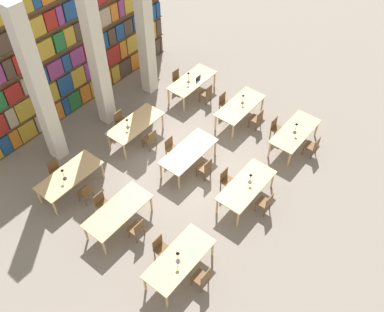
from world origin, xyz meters
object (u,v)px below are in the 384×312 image
Objects in this scene: desk_lamp_1 at (251,177)px; desk_lamp_4 at (63,172)px; chair_7 at (102,203)px; reading_table_8 at (192,81)px; chair_5 at (276,128)px; chair_15 at (121,121)px; pillar_right at (145,27)px; desk_lamp_2 at (296,126)px; desk_lamp_6 at (188,75)px; chair_3 at (227,180)px; chair_9 at (171,148)px; chair_11 at (224,103)px; chair_13 at (56,170)px; chair_2 at (266,203)px; pillar_left at (39,90)px; chair_6 at (137,229)px; reading_table_6 at (70,176)px; chair_16 at (207,93)px; reading_table_0 at (180,260)px; reading_table_2 at (295,132)px; chair_0 at (202,278)px; laptop at (200,80)px; chair_10 at (257,119)px; reading_table_5 at (240,107)px; desk_lamp_5 at (127,122)px; desk_lamp_0 at (178,255)px; chair_4 at (313,146)px; reading_table_4 at (189,152)px; desk_lamp_3 at (243,97)px; chair_17 at (178,79)px; chair_1 at (161,248)px; chair_14 at (150,139)px; chair_12 at (86,192)px; chair_8 at (205,168)px; reading_table_3 at (118,212)px.

desk_lamp_1 is 6.08m from desk_lamp_4.
chair_7 is 6.77m from reading_table_8.
chair_15 is (-3.41, 4.87, 0.00)m from chair_5.
pillar_right reaches higher than desk_lamp_2.
chair_3 is at bearing -126.53° from desk_lamp_6.
chair_9 is 3.25m from chair_11.
chair_2 is at bearing 117.59° from chair_13.
pillar_left is 6.79m from chair_3.
chair_6 reaches higher than reading_table_6.
reading_table_6 is 2.57× the size of chair_16.
reading_table_2 is (6.65, 0.03, 0.00)m from reading_table_0.
chair_11 is 0.39× the size of reading_table_6.
laptop is (6.76, 5.37, 0.34)m from chair_0.
chair_10 is 3.34m from desk_lamp_6.
reading_table_0 is 4.85m from reading_table_6.
chair_10 is at bearing 130.14° from chair_15.
desk_lamp_5 reaches higher than reading_table_5.
chair_4 is at bearing -6.01° from desk_lamp_0.
chair_6 is 3.41m from reading_table_4.
pillar_right is at bearing 16.21° from desk_lamp_4.
desk_lamp_3 is (6.67, 0.65, 0.59)m from chair_6.
desk_lamp_2 is 5.69m from chair_17.
chair_14 is at bearing -133.70° from chair_1.
chair_15 is at bearing 26.56° from chair_12.
chair_1 is 1.00× the size of chair_4.
chair_2 is 1.84× the size of desk_lamp_4.
reading_table_6 is 0.80m from chair_12.
desk_lamp_4 reaches higher than chair_1.
chair_8 is at bearing -1.96° from chair_6.
chair_0 is at bearing 31.03° from chair_11.
desk_lamp_2 is at bearing 97.77° from chair_4.
chair_0 is 3.33m from reading_table_3.
reading_table_3 is 6.62m from chair_10.
chair_3 reaches higher than reading_table_5.
reading_table_4 is at bearing -152.58° from chair_16.
reading_table_8 is (3.42, 0.77, 0.23)m from chair_14.
chair_1 reaches higher than reading_table_5.
reading_table_4 is 5.20× the size of desk_lamp_5.
desk_lamp_1 reaches higher than reading_table_0.
desk_lamp_3 reaches higher than reading_table_2.
chair_12 reaches higher than reading_table_5.
chair_2 is at bearing -59.35° from reading_table_6.
chair_4 is at bearing 148.25° from chair_7.
pillar_right is 6.76m from chair_3.
desk_lamp_0 is 5.69m from chair_13.
reading_table_6 is (0.03, 4.08, 0.23)m from chair_1.
desk_lamp_6 is (-0.19, 5.66, 0.64)m from chair_4.
desk_lamp_0 is 4.80m from chair_9.
pillar_left reaches higher than reading_table_0.
chair_0 reaches higher than reading_table_3.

